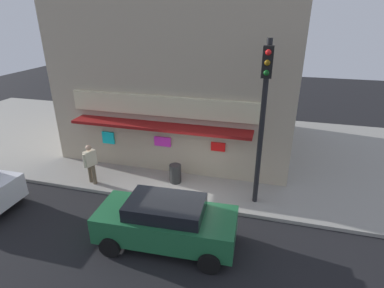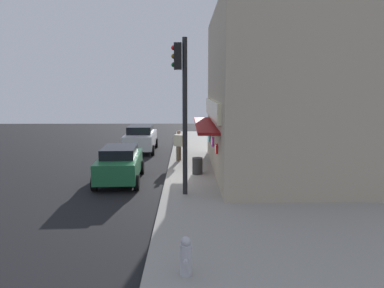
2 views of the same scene
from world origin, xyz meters
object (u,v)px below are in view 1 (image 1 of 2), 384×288
Objects in this scene: pedestrian at (90,162)px; potted_plant_by_doorway at (193,155)px; trash_can at (175,174)px; traffic_light at (263,107)px; parked_car_green at (166,222)px.

pedestrian is 1.63× the size of potted_plant_by_doorway.
trash_can is 3.46m from pedestrian.
traffic_light is 7.15m from pedestrian.
trash_can is 0.75× the size of potted_plant_by_doorway.
traffic_light reaches higher than pedestrian.
pedestrian is (-3.29, -0.95, 0.55)m from trash_can.
pedestrian is at bearing -163.92° from trash_can.
parked_car_green reaches higher than potted_plant_by_doorway.
pedestrian is at bearing 148.63° from parked_car_green.
trash_can is 0.46× the size of pedestrian.
parked_car_green is (0.84, -3.46, 0.30)m from trash_can.
potted_plant_by_doorway is at bearing 33.37° from pedestrian.
traffic_light is 3.43× the size of pedestrian.
pedestrian reaches higher than potted_plant_by_doorway.
potted_plant_by_doorway is at bearing 95.30° from parked_car_green.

